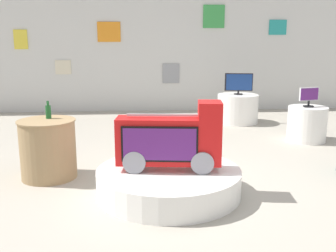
# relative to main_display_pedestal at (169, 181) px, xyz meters

# --- Properties ---
(ground_plane) EXTENTS (30.00, 30.00, 0.00)m
(ground_plane) POSITION_rel_main_display_pedestal_xyz_m (0.35, 0.23, -0.15)
(ground_plane) COLOR #A8A091
(back_wall_display) EXTENTS (12.32, 0.13, 3.01)m
(back_wall_display) POSITION_rel_main_display_pedestal_xyz_m (0.34, 5.49, 1.36)
(back_wall_display) COLOR silver
(back_wall_display) RESTS_ON ground
(main_display_pedestal) EXTENTS (1.63, 1.63, 0.29)m
(main_display_pedestal) POSITION_rel_main_display_pedestal_xyz_m (0.00, 0.00, 0.00)
(main_display_pedestal) COLOR white
(main_display_pedestal) RESTS_ON ground
(novelty_firetruck_tv) EXTENTS (1.18, 0.47, 0.77)m
(novelty_firetruck_tv) POSITION_rel_main_display_pedestal_xyz_m (0.02, -0.01, 0.46)
(novelty_firetruck_tv) COLOR gray
(novelty_firetruck_tv) RESTS_ON main_display_pedestal
(display_pedestal_left_rear) EXTENTS (0.66, 0.66, 0.60)m
(display_pedestal_left_rear) POSITION_rel_main_display_pedestal_xyz_m (2.58, 2.22, 0.15)
(display_pedestal_left_rear) COLOR white
(display_pedestal_left_rear) RESTS_ON ground
(tv_on_left_rear) EXTENTS (0.37, 0.18, 0.33)m
(tv_on_left_rear) POSITION_rel_main_display_pedestal_xyz_m (2.58, 2.22, 0.64)
(tv_on_left_rear) COLOR black
(tv_on_left_rear) RESTS_ON display_pedestal_left_rear
(display_pedestal_center_rear) EXTENTS (0.86, 0.86, 0.60)m
(display_pedestal_center_rear) POSITION_rel_main_display_pedestal_xyz_m (1.78, 3.86, 0.15)
(display_pedestal_center_rear) COLOR white
(display_pedestal_center_rear) RESTS_ON ground
(tv_on_center_rear) EXTENTS (0.58, 0.18, 0.45)m
(tv_on_center_rear) POSITION_rel_main_display_pedestal_xyz_m (1.78, 3.85, 0.70)
(tv_on_center_rear) COLOR black
(tv_on_center_rear) RESTS_ON display_pedestal_center_rear
(side_table_round) EXTENTS (0.72, 0.72, 0.75)m
(side_table_round) POSITION_rel_main_display_pedestal_xyz_m (-1.48, 0.66, 0.24)
(side_table_round) COLOR #9E7F56
(side_table_round) RESTS_ON ground
(bottle_on_side_table) EXTENTS (0.07, 0.07, 0.22)m
(bottle_on_side_table) POSITION_rel_main_display_pedestal_xyz_m (-1.47, 0.76, 0.69)
(bottle_on_side_table) COLOR #195926
(bottle_on_side_table) RESTS_ON side_table_round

